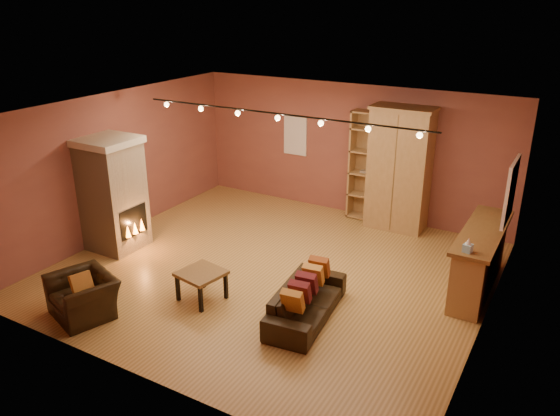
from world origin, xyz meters
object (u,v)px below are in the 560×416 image
Objects in this scene: bar_counter at (479,260)px; loveseat at (307,295)px; armchair at (83,290)px; fireplace at (113,194)px; bookcase at (373,166)px; coffee_table at (201,276)px; armoire at (399,169)px.

bar_counter reaches higher than loveseat.
bar_counter is 2.00× the size of armchair.
fireplace reaches higher than loveseat.
bar_counter is at bearing 15.30° from fireplace.
bookcase reaches higher than coffee_table.
armoire is at bearing -7.06° from loveseat.
armoire reaches higher than bookcase.
armoire reaches higher than bar_counter.
fireplace is 2.76m from coffee_table.
bar_counter is 2.98× the size of coffee_table.
coffee_table is (2.57, -0.76, -0.65)m from fireplace.
bookcase reaches higher than bar_counter.
bookcase is 0.92× the size of armoire.
bookcase is (3.64, 3.73, 0.11)m from fireplace.
armoire is at bearing -17.70° from bookcase.
loveseat is at bearing -81.99° from bookcase.
coffee_table is (-1.07, -4.49, -0.76)m from bookcase.
loveseat reaches higher than coffee_table.
armchair is at bearing -56.51° from fireplace.
loveseat is 1.66× the size of armchair.
armoire is 4.69m from coffee_table.
fireplace is 6.49m from bar_counter.
loveseat is at bearing 47.68° from armchair.
bookcase is 0.65m from armoire.
loveseat is at bearing -5.36° from fireplace.
armoire is at bearing 137.37° from bar_counter.
bar_counter is 4.43m from coffee_table.
coffee_table is at bearing -16.52° from fireplace.
armchair is (-2.91, -1.59, 0.05)m from loveseat.
armoire is 1.14× the size of bar_counter.
armchair is at bearing 112.12° from loveseat.
bar_counter is (2.60, -2.02, -0.64)m from bookcase.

